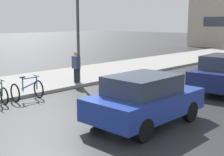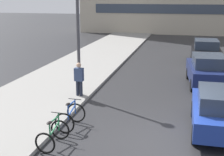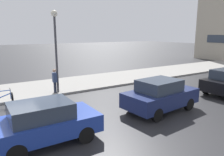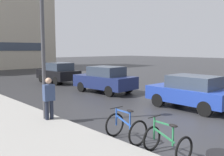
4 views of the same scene
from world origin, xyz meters
TOP-DOWN VIEW (x-y plane):
  - ground_plane at (0.00, 0.00)m, footprint 140.00×140.00m
  - sidewalk_kerb at (-6.00, 10.00)m, footprint 4.80×60.00m
  - bicycle_second at (-3.25, 0.08)m, footprint 0.80×1.13m
  - car_blue at (1.96, 0.96)m, footprint 1.95×3.82m
  - pedestrian at (-4.04, 3.29)m, footprint 0.42×0.27m
  - streetlamp at (-4.11, 3.51)m, footprint 0.40×0.40m

SIDE VIEW (x-z plane):
  - ground_plane at x=0.00m, z-range 0.00..0.00m
  - sidewalk_kerb at x=-6.00m, z-range 0.00..0.14m
  - bicycle_second at x=-3.25m, z-range -0.08..0.91m
  - car_blue at x=1.96m, z-range 0.02..1.57m
  - pedestrian at x=-4.04m, z-range 0.11..1.81m
  - streetlamp at x=-4.11m, z-range 0.89..6.24m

